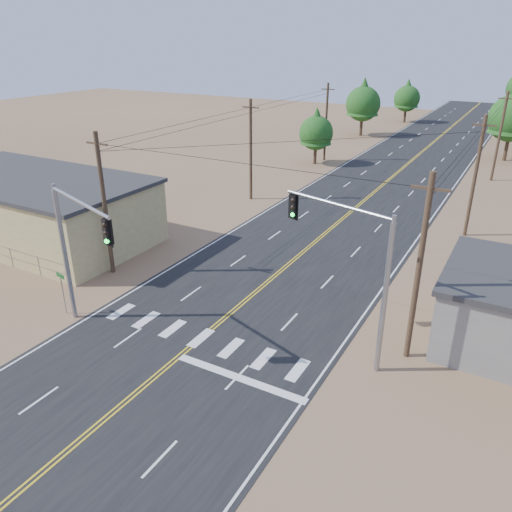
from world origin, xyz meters
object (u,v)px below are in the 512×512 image
Objects in this scene: building_left at (33,208)px; street_sign at (62,287)px; signal_mast_left at (75,240)px; signal_mast_right at (356,260)px.

building_left reaches higher than street_sign.
street_sign is (-2.56, 0.65, -3.77)m from signal_mast_left.
signal_mast_right is (13.96, 4.91, 0.01)m from signal_mast_left.
signal_mast_left is 14.80m from signal_mast_right.
signal_mast_left is at bearing -29.65° from building_left.
signal_mast_right reaches higher than street_sign.
building_left is 2.41× the size of signal_mast_left.
signal_mast_left is at bearing -3.03° from street_sign.
signal_mast_right is at bearing 38.51° from signal_mast_left.
street_sign is at bearing -175.02° from signal_mast_left.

